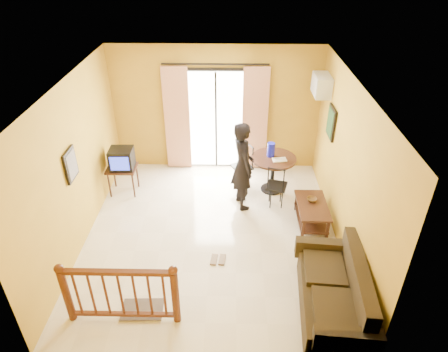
{
  "coord_description": "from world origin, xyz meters",
  "views": [
    {
      "loc": [
        0.34,
        -5.64,
        4.75
      ],
      "look_at": [
        0.22,
        0.2,
        1.12
      ],
      "focal_mm": 32.0,
      "sensor_mm": 36.0,
      "label": 1
    }
  ],
  "objects_px": {
    "dining_table": "(273,165)",
    "sofa": "(336,294)",
    "coffee_table": "(312,211)",
    "standing_person": "(243,166)",
    "television": "(122,159)"
  },
  "relations": [
    {
      "from": "coffee_table",
      "to": "sofa",
      "type": "bearing_deg",
      "value": -89.81
    },
    {
      "from": "coffee_table",
      "to": "sofa",
      "type": "distance_m",
      "value": 2.02
    },
    {
      "from": "coffee_table",
      "to": "standing_person",
      "type": "distance_m",
      "value": 1.54
    },
    {
      "from": "television",
      "to": "dining_table",
      "type": "xyz_separation_m",
      "value": [
        3.08,
        0.15,
        -0.19
      ]
    },
    {
      "from": "coffee_table",
      "to": "standing_person",
      "type": "relative_size",
      "value": 0.55
    },
    {
      "from": "dining_table",
      "to": "standing_person",
      "type": "xyz_separation_m",
      "value": [
        -0.65,
        -0.56,
        0.28
      ]
    },
    {
      "from": "television",
      "to": "coffee_table",
      "type": "height_order",
      "value": "television"
    },
    {
      "from": "television",
      "to": "sofa",
      "type": "relative_size",
      "value": 0.25
    },
    {
      "from": "dining_table",
      "to": "sofa",
      "type": "distance_m",
      "value": 3.24
    },
    {
      "from": "dining_table",
      "to": "sofa",
      "type": "xyz_separation_m",
      "value": [
        0.65,
        -3.17,
        -0.29
      ]
    },
    {
      "from": "dining_table",
      "to": "sofa",
      "type": "bearing_deg",
      "value": -78.46
    },
    {
      "from": "television",
      "to": "coffee_table",
      "type": "bearing_deg",
      "value": -16.55
    },
    {
      "from": "television",
      "to": "dining_table",
      "type": "height_order",
      "value": "television"
    },
    {
      "from": "television",
      "to": "dining_table",
      "type": "relative_size",
      "value": 0.51
    },
    {
      "from": "dining_table",
      "to": "standing_person",
      "type": "bearing_deg",
      "value": -139.31
    }
  ]
}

